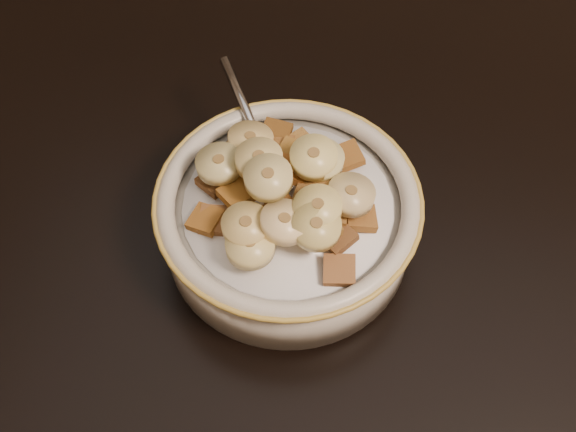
# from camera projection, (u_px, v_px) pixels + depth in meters

# --- Properties ---
(floor) EXTENTS (4.00, 4.50, 0.10)m
(floor) POSITION_uv_depth(u_px,v_px,m) (354.00, 420.00, 1.26)
(floor) COLOR #422816
(floor) RESTS_ON ground
(table) EXTENTS (1.42, 0.93, 0.04)m
(table) POSITION_uv_depth(u_px,v_px,m) (424.00, 117.00, 0.61)
(table) COLOR black
(table) RESTS_ON floor
(cereal_bowl) EXTENTS (0.17, 0.17, 0.04)m
(cereal_bowl) POSITION_uv_depth(u_px,v_px,m) (288.00, 224.00, 0.50)
(cereal_bowl) COLOR beige
(cereal_bowl) RESTS_ON table
(milk) EXTENTS (0.14, 0.14, 0.00)m
(milk) POSITION_uv_depth(u_px,v_px,m) (288.00, 207.00, 0.48)
(milk) COLOR white
(milk) RESTS_ON cereal_bowl
(spoon) EXTENTS (0.05, 0.05, 0.01)m
(spoon) POSITION_uv_depth(u_px,v_px,m) (273.00, 173.00, 0.49)
(spoon) COLOR #ABB0B7
(spoon) RESTS_ON cereal_bowl
(cereal_square_0) EXTENTS (0.02, 0.02, 0.01)m
(cereal_square_0) POSITION_uv_depth(u_px,v_px,m) (256.00, 150.00, 0.50)
(cereal_square_0) COLOR brown
(cereal_square_0) RESTS_ON milk
(cereal_square_1) EXTENTS (0.03, 0.03, 0.01)m
(cereal_square_1) POSITION_uv_depth(u_px,v_px,m) (240.00, 151.00, 0.50)
(cereal_square_1) COLOR brown
(cereal_square_1) RESTS_ON milk
(cereal_square_2) EXTENTS (0.02, 0.02, 0.01)m
(cereal_square_2) POSITION_uv_depth(u_px,v_px,m) (361.00, 217.00, 0.47)
(cereal_square_2) COLOR brown
(cereal_square_2) RESTS_ON milk
(cereal_square_3) EXTENTS (0.03, 0.03, 0.01)m
(cereal_square_3) POSITION_uv_depth(u_px,v_px,m) (215.00, 181.00, 0.49)
(cereal_square_3) COLOR brown
(cereal_square_3) RESTS_ON milk
(cereal_square_4) EXTENTS (0.02, 0.02, 0.01)m
(cereal_square_4) POSITION_uv_depth(u_px,v_px,m) (278.00, 145.00, 0.50)
(cereal_square_4) COLOR #98622E
(cereal_square_4) RESTS_ON milk
(cereal_square_5) EXTENTS (0.03, 0.03, 0.01)m
(cereal_square_5) POSITION_uv_depth(u_px,v_px,m) (242.00, 153.00, 0.50)
(cereal_square_5) COLOR #9B5B2A
(cereal_square_5) RESTS_ON milk
(cereal_square_6) EXTENTS (0.03, 0.02, 0.01)m
(cereal_square_6) POSITION_uv_depth(u_px,v_px,m) (206.00, 220.00, 0.47)
(cereal_square_6) COLOR #965918
(cereal_square_6) RESTS_ON milk
(cereal_square_7) EXTENTS (0.03, 0.03, 0.01)m
(cereal_square_7) POSITION_uv_depth(u_px,v_px,m) (282.00, 211.00, 0.46)
(cereal_square_7) COLOR brown
(cereal_square_7) RESTS_ON milk
(cereal_square_8) EXTENTS (0.03, 0.03, 0.01)m
(cereal_square_8) POSITION_uv_depth(u_px,v_px,m) (319.00, 218.00, 0.46)
(cereal_square_8) COLOR brown
(cereal_square_8) RESTS_ON milk
(cereal_square_9) EXTENTS (0.02, 0.02, 0.01)m
(cereal_square_9) POSITION_uv_depth(u_px,v_px,m) (306.00, 216.00, 0.46)
(cereal_square_9) COLOR brown
(cereal_square_9) RESTS_ON milk
(cereal_square_10) EXTENTS (0.02, 0.02, 0.01)m
(cereal_square_10) POSITION_uv_depth(u_px,v_px,m) (331.00, 212.00, 0.47)
(cereal_square_10) COLOR brown
(cereal_square_10) RESTS_ON milk
(cereal_square_11) EXTENTS (0.02, 0.02, 0.01)m
(cereal_square_11) POSITION_uv_depth(u_px,v_px,m) (339.00, 270.00, 0.45)
(cereal_square_11) COLOR brown
(cereal_square_11) RESTS_ON milk
(cereal_square_12) EXTENTS (0.02, 0.02, 0.01)m
(cereal_square_12) POSITION_uv_depth(u_px,v_px,m) (276.00, 134.00, 0.51)
(cereal_square_12) COLOR brown
(cereal_square_12) RESTS_ON milk
(cereal_square_13) EXTENTS (0.03, 0.02, 0.01)m
(cereal_square_13) POSITION_uv_depth(u_px,v_px,m) (276.00, 215.00, 0.46)
(cereal_square_13) COLOR brown
(cereal_square_13) RESTS_ON milk
(cereal_square_14) EXTENTS (0.02, 0.02, 0.01)m
(cereal_square_14) POSITION_uv_depth(u_px,v_px,m) (293.00, 170.00, 0.48)
(cereal_square_14) COLOR brown
(cereal_square_14) RESTS_ON milk
(cereal_square_15) EXTENTS (0.03, 0.03, 0.01)m
(cereal_square_15) POSITION_uv_depth(u_px,v_px,m) (292.00, 154.00, 0.49)
(cereal_square_15) COLOR brown
(cereal_square_15) RESTS_ON milk
(cereal_square_16) EXTENTS (0.03, 0.03, 0.01)m
(cereal_square_16) POSITION_uv_depth(u_px,v_px,m) (337.00, 237.00, 0.46)
(cereal_square_16) COLOR brown
(cereal_square_16) RESTS_ON milk
(cereal_square_17) EXTENTS (0.03, 0.03, 0.01)m
(cereal_square_17) POSITION_uv_depth(u_px,v_px,m) (237.00, 194.00, 0.47)
(cereal_square_17) COLOR brown
(cereal_square_17) RESTS_ON milk
(cereal_square_18) EXTENTS (0.03, 0.03, 0.01)m
(cereal_square_18) POSITION_uv_depth(u_px,v_px,m) (339.00, 188.00, 0.48)
(cereal_square_18) COLOR brown
(cereal_square_18) RESTS_ON milk
(cereal_square_19) EXTENTS (0.02, 0.02, 0.01)m
(cereal_square_19) POSITION_uv_depth(u_px,v_px,m) (215.00, 220.00, 0.47)
(cereal_square_19) COLOR brown
(cereal_square_19) RESTS_ON milk
(cereal_square_20) EXTENTS (0.03, 0.03, 0.01)m
(cereal_square_20) POSITION_uv_depth(u_px,v_px,m) (323.00, 225.00, 0.46)
(cereal_square_20) COLOR brown
(cereal_square_20) RESTS_ON milk
(cereal_square_21) EXTENTS (0.03, 0.03, 0.01)m
(cereal_square_21) POSITION_uv_depth(u_px,v_px,m) (300.00, 145.00, 0.51)
(cereal_square_21) COLOR olive
(cereal_square_21) RESTS_ON milk
(cereal_square_22) EXTENTS (0.03, 0.03, 0.01)m
(cereal_square_22) POSITION_uv_depth(u_px,v_px,m) (347.00, 156.00, 0.50)
(cereal_square_22) COLOR brown
(cereal_square_22) RESTS_ON milk
(cereal_square_23) EXTENTS (0.02, 0.02, 0.01)m
(cereal_square_23) POSITION_uv_depth(u_px,v_px,m) (312.00, 191.00, 0.47)
(cereal_square_23) COLOR olive
(cereal_square_23) RESTS_ON milk
(banana_slice_0) EXTENTS (0.04, 0.04, 0.01)m
(banana_slice_0) POSITION_uv_depth(u_px,v_px,m) (318.00, 208.00, 0.45)
(banana_slice_0) COLOR #E9CD7B
(banana_slice_0) RESTS_ON milk
(banana_slice_1) EXTENTS (0.04, 0.04, 0.01)m
(banana_slice_1) POSITION_uv_depth(u_px,v_px,m) (316.00, 227.00, 0.44)
(banana_slice_1) COLOR #D9CC75
(banana_slice_1) RESTS_ON milk
(banana_slice_2) EXTENTS (0.04, 0.04, 0.01)m
(banana_slice_2) POSITION_uv_depth(u_px,v_px,m) (259.00, 160.00, 0.46)
(banana_slice_2) COLOR #EDD88F
(banana_slice_2) RESTS_ON milk
(banana_slice_3) EXTENTS (0.04, 0.04, 0.01)m
(banana_slice_3) POSITION_uv_depth(u_px,v_px,m) (250.00, 246.00, 0.45)
(banana_slice_3) COLOR #D8BD82
(banana_slice_3) RESTS_ON milk
(banana_slice_4) EXTENTS (0.04, 0.04, 0.01)m
(banana_slice_4) POSITION_uv_depth(u_px,v_px,m) (351.00, 195.00, 0.46)
(banana_slice_4) COLOR tan
(banana_slice_4) RESTS_ON milk
(banana_slice_5) EXTENTS (0.04, 0.04, 0.01)m
(banana_slice_5) POSITION_uv_depth(u_px,v_px,m) (314.00, 157.00, 0.46)
(banana_slice_5) COLOR #D6C56B
(banana_slice_5) RESTS_ON milk
(banana_slice_6) EXTENTS (0.04, 0.04, 0.01)m
(banana_slice_6) POSITION_uv_depth(u_px,v_px,m) (285.00, 222.00, 0.45)
(banana_slice_6) COLOR beige
(banana_slice_6) RESTS_ON milk
(banana_slice_7) EXTENTS (0.03, 0.03, 0.01)m
(banana_slice_7) POSITION_uv_depth(u_px,v_px,m) (320.00, 160.00, 0.47)
(banana_slice_7) COLOR #DCD387
(banana_slice_7) RESTS_ON milk
(banana_slice_8) EXTENTS (0.04, 0.04, 0.01)m
(banana_slice_8) POSITION_uv_depth(u_px,v_px,m) (268.00, 178.00, 0.45)
(banana_slice_8) COLOR #D4CB73
(banana_slice_8) RESTS_ON milk
(banana_slice_9) EXTENTS (0.04, 0.04, 0.01)m
(banana_slice_9) POSITION_uv_depth(u_px,v_px,m) (246.00, 226.00, 0.45)
(banana_slice_9) COLOR #D2BB6B
(banana_slice_9) RESTS_ON milk
(banana_slice_10) EXTENTS (0.03, 0.03, 0.02)m
(banana_slice_10) POSITION_uv_depth(u_px,v_px,m) (250.00, 140.00, 0.49)
(banana_slice_10) COLOR #D9C37B
(banana_slice_10) RESTS_ON milk
(banana_slice_11) EXTENTS (0.04, 0.04, 0.01)m
(banana_slice_11) POSITION_uv_depth(u_px,v_px,m) (219.00, 164.00, 0.47)
(banana_slice_11) COLOR #C7BD7E
(banana_slice_11) RESTS_ON milk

